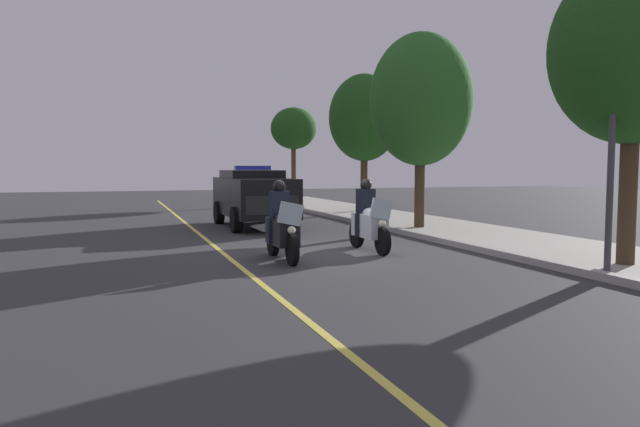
# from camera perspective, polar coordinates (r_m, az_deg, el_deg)

# --- Properties ---
(ground_plane) EXTENTS (80.00, 80.00, 0.00)m
(ground_plane) POSITION_cam_1_polar(r_m,az_deg,el_deg) (13.61, 0.57, -3.91)
(ground_plane) COLOR #333335
(curb_strip) EXTENTS (48.00, 0.24, 0.15)m
(curb_strip) POSITION_cam_1_polar(r_m,az_deg,el_deg) (15.15, 13.27, -2.89)
(curb_strip) COLOR #9E9B93
(curb_strip) RESTS_ON ground
(sidewalk_strip) EXTENTS (48.00, 3.60, 0.10)m
(sidewalk_strip) POSITION_cam_1_polar(r_m,az_deg,el_deg) (16.24, 18.94, -2.61)
(sidewalk_strip) COLOR #A8A399
(sidewalk_strip) RESTS_ON ground
(lane_stripe_center) EXTENTS (48.00, 0.12, 0.01)m
(lane_stripe_center) POSITION_cam_1_polar(r_m,az_deg,el_deg) (13.04, -8.77, -4.31)
(lane_stripe_center) COLOR #E0D14C
(lane_stripe_center) RESTS_ON ground
(police_motorcycle_lead_left) EXTENTS (2.14, 0.56, 1.72)m
(police_motorcycle_lead_left) POSITION_cam_1_polar(r_m,az_deg,el_deg) (12.59, -3.73, -1.39)
(police_motorcycle_lead_left) COLOR black
(police_motorcycle_lead_left) RESTS_ON ground
(police_motorcycle_lead_right) EXTENTS (2.14, 0.56, 1.72)m
(police_motorcycle_lead_right) POSITION_cam_1_polar(r_m,az_deg,el_deg) (13.98, 4.77, -0.82)
(police_motorcycle_lead_right) COLOR black
(police_motorcycle_lead_right) RESTS_ON ground
(police_suv) EXTENTS (4.93, 2.12, 2.05)m
(police_suv) POSITION_cam_1_polar(r_m,az_deg,el_deg) (19.78, -6.48, 1.78)
(police_suv) COLOR black
(police_suv) RESTS_ON ground
(traffic_light) EXTENTS (0.38, 0.28, 4.02)m
(traffic_light) POSITION_cam_1_polar(r_m,az_deg,el_deg) (11.91, 26.64, 9.03)
(traffic_light) COLOR #38383D
(traffic_light) RESTS_ON sidewalk_strip
(tree_near_camera) EXTENTS (3.13, 3.13, 5.96)m
(tree_near_camera) POSITION_cam_1_polar(r_m,az_deg,el_deg) (13.06, 28.16, 13.82)
(tree_near_camera) COLOR #42301E
(tree_near_camera) RESTS_ON sidewalk_strip
(tree_mid_block) EXTENTS (3.22, 3.22, 6.10)m
(tree_mid_block) POSITION_cam_1_polar(r_m,az_deg,el_deg) (19.01, 9.76, 10.81)
(tree_mid_block) COLOR #42301E
(tree_mid_block) RESTS_ON sidewalk_strip
(tree_far_back) EXTENTS (3.11, 3.11, 5.96)m
(tree_far_back) POSITION_cam_1_polar(r_m,az_deg,el_deg) (25.97, 4.34, 9.23)
(tree_far_back) COLOR #42301E
(tree_far_back) RESTS_ON sidewalk_strip
(tree_behind_suv) EXTENTS (2.50, 2.50, 5.18)m
(tree_behind_suv) POSITION_cam_1_polar(r_m,az_deg,el_deg) (32.48, -2.58, 8.19)
(tree_behind_suv) COLOR #4C3823
(tree_behind_suv) RESTS_ON sidewalk_strip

